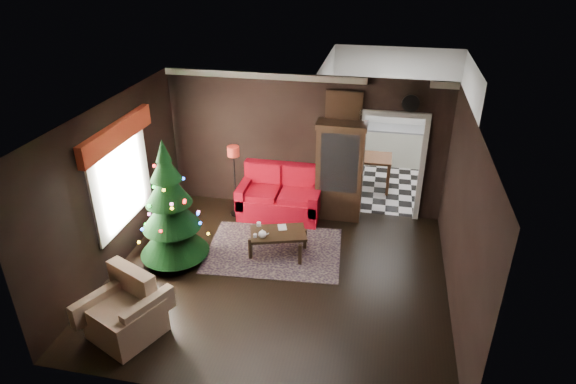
% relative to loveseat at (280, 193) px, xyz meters
% --- Properties ---
extents(floor, '(5.50, 5.50, 0.00)m').
position_rel_loveseat_xyz_m(floor, '(0.40, -2.05, -0.50)').
color(floor, black).
rests_on(floor, ground).
extents(ceiling, '(5.50, 5.50, 0.00)m').
position_rel_loveseat_xyz_m(ceiling, '(0.40, -2.05, 2.30)').
color(ceiling, white).
rests_on(ceiling, ground).
extents(wall_back, '(5.50, 0.00, 5.50)m').
position_rel_loveseat_xyz_m(wall_back, '(0.40, 0.45, 0.90)').
color(wall_back, black).
rests_on(wall_back, ground).
extents(wall_front, '(5.50, 0.00, 5.50)m').
position_rel_loveseat_xyz_m(wall_front, '(0.40, -4.55, 0.90)').
color(wall_front, black).
rests_on(wall_front, ground).
extents(wall_left, '(0.00, 5.50, 5.50)m').
position_rel_loveseat_xyz_m(wall_left, '(-2.35, -2.05, 0.90)').
color(wall_left, black).
rests_on(wall_left, ground).
extents(wall_right, '(0.00, 5.50, 5.50)m').
position_rel_loveseat_xyz_m(wall_right, '(3.15, -2.05, 0.90)').
color(wall_right, black).
rests_on(wall_right, ground).
extents(doorway, '(1.10, 0.10, 2.10)m').
position_rel_loveseat_xyz_m(doorway, '(2.10, 0.45, 0.55)').
color(doorway, silver).
rests_on(doorway, ground).
extents(left_window, '(0.05, 1.60, 1.40)m').
position_rel_loveseat_xyz_m(left_window, '(-2.31, -1.85, 0.95)').
color(left_window, white).
rests_on(left_window, wall_left).
extents(valance, '(0.12, 2.10, 0.35)m').
position_rel_loveseat_xyz_m(valance, '(-2.23, -1.85, 1.77)').
color(valance, maroon).
rests_on(valance, wall_left).
extents(kitchen_floor, '(3.00, 3.00, 0.00)m').
position_rel_loveseat_xyz_m(kitchen_floor, '(2.10, 1.95, -0.50)').
color(kitchen_floor, white).
rests_on(kitchen_floor, ground).
extents(kitchen_window, '(0.70, 0.06, 0.70)m').
position_rel_loveseat_xyz_m(kitchen_window, '(2.10, 3.40, 1.20)').
color(kitchen_window, white).
rests_on(kitchen_window, ground).
extents(rug, '(2.51, 1.91, 0.01)m').
position_rel_loveseat_xyz_m(rug, '(0.17, -1.28, -0.49)').
color(rug, '#2A1A26').
rests_on(rug, ground).
extents(loveseat, '(1.70, 0.90, 1.00)m').
position_rel_loveseat_xyz_m(loveseat, '(0.00, 0.00, 0.00)').
color(loveseat, '#970F0C').
rests_on(loveseat, ground).
extents(curio_cabinet, '(0.90, 0.45, 1.90)m').
position_rel_loveseat_xyz_m(curio_cabinet, '(1.15, 0.22, 0.45)').
color(curio_cabinet, black).
rests_on(curio_cabinet, ground).
extents(floor_lamp, '(0.28, 0.28, 1.46)m').
position_rel_loveseat_xyz_m(floor_lamp, '(-0.83, -0.30, 0.33)').
color(floor_lamp, black).
rests_on(floor_lamp, ground).
extents(christmas_tree, '(1.21, 1.21, 2.26)m').
position_rel_loveseat_xyz_m(christmas_tree, '(-1.46, -1.90, 0.55)').
color(christmas_tree, black).
rests_on(christmas_tree, ground).
extents(armchair, '(1.18, 1.18, 0.91)m').
position_rel_loveseat_xyz_m(armchair, '(-1.39, -3.76, -0.04)').
color(armchair, gray).
rests_on(armchair, ground).
extents(coffee_table, '(1.09, 0.84, 0.43)m').
position_rel_loveseat_xyz_m(coffee_table, '(0.26, -1.35, -0.27)').
color(coffee_table, '#351A0E').
rests_on(coffee_table, rug).
extents(teapot, '(0.21, 0.21, 0.15)m').
position_rel_loveseat_xyz_m(teapot, '(0.04, -1.59, 0.02)').
color(teapot, white).
rests_on(teapot, coffee_table).
extents(cup_a, '(0.10, 0.10, 0.07)m').
position_rel_loveseat_xyz_m(cup_a, '(-0.12, -1.21, -0.02)').
color(cup_a, white).
rests_on(cup_a, coffee_table).
extents(cup_b, '(0.07, 0.07, 0.05)m').
position_rel_loveseat_xyz_m(cup_b, '(-0.09, -1.59, -0.03)').
color(cup_b, silver).
rests_on(cup_b, coffee_table).
extents(book, '(0.15, 0.06, 0.20)m').
position_rel_loveseat_xyz_m(book, '(0.23, -1.22, 0.05)').
color(book, '#8F7252').
rests_on(book, coffee_table).
extents(wall_clock, '(0.32, 0.32, 0.06)m').
position_rel_loveseat_xyz_m(wall_clock, '(2.35, 0.40, 1.88)').
color(wall_clock, silver).
rests_on(wall_clock, wall_back).
extents(painting, '(0.62, 0.05, 0.52)m').
position_rel_loveseat_xyz_m(painting, '(1.15, 0.41, 1.75)').
color(painting, '#BC7C4A').
rests_on(painting, wall_back).
extents(kitchen_counter, '(1.80, 0.60, 0.90)m').
position_rel_loveseat_xyz_m(kitchen_counter, '(2.10, 3.15, -0.05)').
color(kitchen_counter, white).
rests_on(kitchen_counter, ground).
extents(kitchen_table, '(0.70, 0.70, 0.75)m').
position_rel_loveseat_xyz_m(kitchen_table, '(1.80, 1.65, -0.12)').
color(kitchen_table, brown).
rests_on(kitchen_table, ground).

